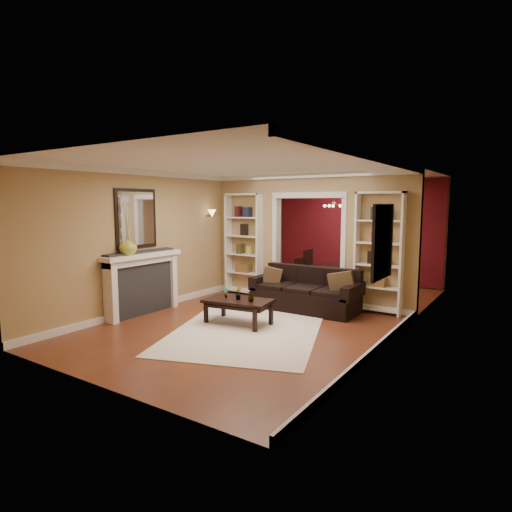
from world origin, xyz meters
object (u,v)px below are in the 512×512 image
Objects in this scene: sofa at (305,289)px; dining_table at (332,279)px; coffee_table at (238,312)px; fireplace at (143,284)px; bookshelf_left at (244,244)px; bookshelf_right at (379,253)px.

sofa is 1.35× the size of dining_table.
fireplace reaches higher than coffee_table.
coffee_table is 2.64m from bookshelf_left.
fireplace reaches higher than dining_table.
bookshelf_right is at bearing 34.80° from fireplace.
fireplace is (-3.64, -2.53, -0.57)m from bookshelf_right.
coffee_table is 0.73× the size of dining_table.
sofa is 1.24× the size of fireplace.
sofa is 0.92× the size of bookshelf_right.
sofa is at bearing -17.35° from bookshelf_left.
bookshelf_right reaches higher than dining_table.
bookshelf_right is 2.37m from dining_table.
bookshelf_left reaches higher than fireplace.
fireplace reaches higher than sofa.
dining_table is at bearing 99.06° from sofa.
bookshelf_right is (3.10, 0.00, 0.00)m from bookshelf_left.
sofa is 1.61m from coffee_table.
sofa is 1.85× the size of coffee_table.
coffee_table is at bearing -109.39° from sofa.
sofa is at bearing 39.14° from fireplace.
bookshelf_right reaches higher than sofa.
bookshelf_left is at bearing 135.29° from dining_table.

